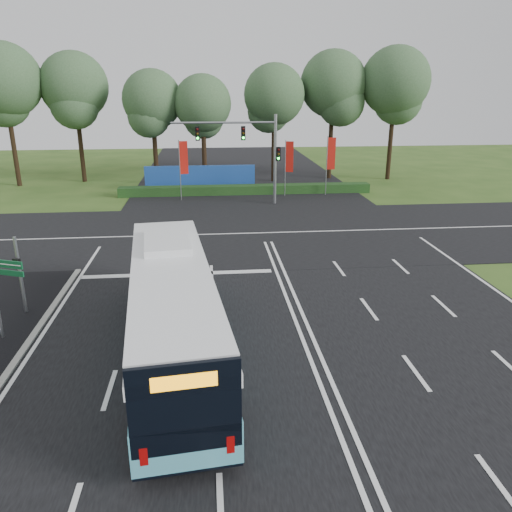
{
  "coord_description": "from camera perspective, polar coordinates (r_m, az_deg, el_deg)",
  "views": [
    {
      "loc": [
        -3.36,
        -18.75,
        8.99
      ],
      "look_at": [
        -1.33,
        2.0,
        1.9
      ],
      "focal_mm": 35.0,
      "sensor_mm": 36.0,
      "label": 1
    }
  ],
  "objects": [
    {
      "name": "ground",
      "position": [
        21.07,
        4.15,
        -6.53
      ],
      "size": [
        120.0,
        120.0,
        0.0
      ],
      "primitive_type": "plane",
      "color": "#30511B",
      "rests_on": "ground"
    },
    {
      "name": "traffic_light_gantry",
      "position": [
        39.65,
        -0.41,
        12.52
      ],
      "size": [
        8.41,
        0.28,
        7.0
      ],
      "color": "gray",
      "rests_on": "ground"
    },
    {
      "name": "street_sign",
      "position": [
        20.19,
        -27.2,
        -2.59
      ],
      "size": [
        1.36,
        0.58,
        3.7
      ],
      "rotation": [
        0.0,
        0.0,
        -0.37
      ],
      "color": "gray",
      "rests_on": "ground"
    },
    {
      "name": "kerb_strip",
      "position": [
        19.32,
        -25.75,
        -10.79
      ],
      "size": [
        0.25,
        18.0,
        0.12
      ],
      "primitive_type": "cube",
      "color": "gray",
      "rests_on": "ground"
    },
    {
      "name": "banner_flag_left",
      "position": [
        41.71,
        -8.38,
        10.63
      ],
      "size": [
        0.72,
        0.21,
        4.95
      ],
      "rotation": [
        0.0,
        0.0,
        0.22
      ],
      "color": "gray",
      "rests_on": "ground"
    },
    {
      "name": "blue_hoarding",
      "position": [
        46.43,
        -6.39,
        8.89
      ],
      "size": [
        10.0,
        0.3,
        2.2
      ],
      "primitive_type": "cube",
      "color": "#1D479E",
      "rests_on": "ground"
    },
    {
      "name": "hedge",
      "position": [
        44.22,
        -1.15,
        7.58
      ],
      "size": [
        22.0,
        1.2,
        0.8
      ],
      "primitive_type": "cube",
      "color": "#153413",
      "rests_on": "ground"
    },
    {
      "name": "pedestrian_signal",
      "position": [
        22.45,
        -25.41,
        -1.74
      ],
      "size": [
        0.31,
        0.41,
        3.32
      ],
      "rotation": [
        0.0,
        0.0,
        -0.43
      ],
      "color": "gray",
      "rests_on": "ground"
    },
    {
      "name": "banner_flag_mid",
      "position": [
        42.89,
        3.71,
        10.86
      ],
      "size": [
        0.69,
        0.21,
        4.78
      ],
      "rotation": [
        0.0,
        0.0,
        -0.23
      ],
      "color": "gray",
      "rests_on": "ground"
    },
    {
      "name": "city_bus",
      "position": [
        17.26,
        -9.51,
        -6.09
      ],
      "size": [
        3.95,
        12.7,
        3.59
      ],
      "rotation": [
        0.0,
        0.0,
        0.11
      ],
      "color": "#53ADC2",
      "rests_on": "ground"
    },
    {
      "name": "eucalyptus_row",
      "position": [
        49.71,
        -5.35,
        18.58
      ],
      "size": [
        43.01,
        8.68,
        12.91
      ],
      "color": "black",
      "rests_on": "ground"
    },
    {
      "name": "road_main",
      "position": [
        21.06,
        4.15,
        -6.48
      ],
      "size": [
        20.0,
        120.0,
        0.04
      ],
      "primitive_type": "cube",
      "color": "black",
      "rests_on": "ground"
    },
    {
      "name": "road_cross",
      "position": [
        32.21,
        0.61,
        2.62
      ],
      "size": [
        120.0,
        14.0,
        0.05
      ],
      "primitive_type": "cube",
      "color": "black",
      "rests_on": "ground"
    },
    {
      "name": "banner_flag_right",
      "position": [
        43.9,
        8.46,
        11.09
      ],
      "size": [
        0.74,
        0.09,
        5.04
      ],
      "rotation": [
        0.0,
        0.0,
        -0.05
      ],
      "color": "gray",
      "rests_on": "ground"
    }
  ]
}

